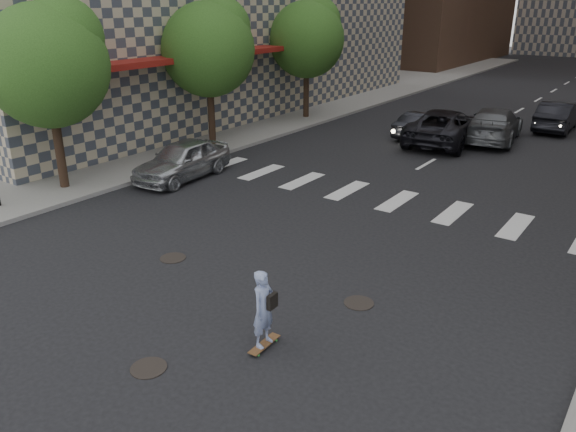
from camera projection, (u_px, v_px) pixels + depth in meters
name	position (u px, v px, depth m)	size (l,w,h in m)	color
ground	(195.00, 297.00, 13.28)	(160.00, 160.00, 0.00)	black
sidewalk_left	(250.00, 106.00, 36.27)	(13.00, 80.00, 0.15)	gray
tree_a	(50.00, 60.00, 19.08)	(4.20, 4.20, 6.60)	#382619
tree_b	(211.00, 45.00, 25.16)	(4.20, 4.20, 6.60)	#382619
tree_c	(309.00, 36.00, 31.23)	(4.20, 4.20, 6.60)	#382619
manhole_a	(149.00, 368.00, 10.73)	(0.70, 0.70, 0.02)	black
manhole_b	(173.00, 258.00, 15.27)	(0.70, 0.70, 0.02)	black
manhole_c	(359.00, 303.00, 13.02)	(0.70, 0.70, 0.02)	black
skateboarder	(264.00, 309.00, 11.05)	(0.43, 0.87, 1.72)	brown
silver_sedan	(182.00, 160.00, 21.78)	(1.77, 4.41, 1.50)	#AEB2B5
traffic_car_a	(423.00, 125.00, 28.23)	(1.38, 3.94, 1.30)	black
traffic_car_b	(494.00, 125.00, 27.56)	(2.26, 5.56, 1.61)	#56585D
traffic_car_c	(444.00, 126.00, 27.09)	(2.73, 5.92, 1.65)	black
traffic_car_e	(557.00, 116.00, 29.79)	(1.62, 4.64, 1.53)	black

